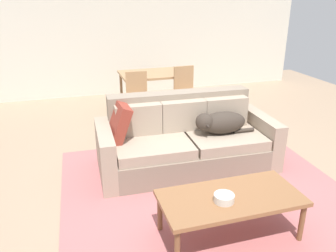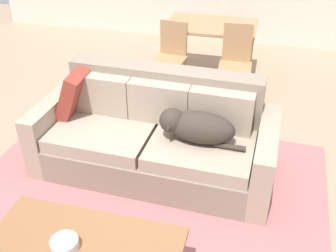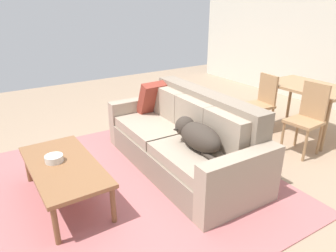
{
  "view_description": "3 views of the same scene",
  "coord_description": "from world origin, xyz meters",
  "px_view_note": "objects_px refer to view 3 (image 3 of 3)",
  "views": [
    {
      "loc": [
        -1.41,
        -3.62,
        2.16
      ],
      "look_at": [
        -0.25,
        0.22,
        0.59
      ],
      "focal_mm": 36.79,
      "sensor_mm": 36.0,
      "label": 1
    },
    {
      "loc": [
        0.9,
        -2.84,
        2.5
      ],
      "look_at": [
        0.19,
        -0.06,
        0.67
      ],
      "focal_mm": 42.75,
      "sensor_mm": 36.0,
      "label": 2
    },
    {
      "loc": [
        2.78,
        -1.85,
        1.97
      ],
      "look_at": [
        0.04,
        -0.05,
        0.62
      ],
      "focal_mm": 33.07,
      "sensor_mm": 36.0,
      "label": 3
    }
  ],
  "objects_px": {
    "couch": "(185,141)",
    "dog_on_left_cushion": "(197,135)",
    "coffee_table": "(64,168)",
    "dining_table": "(309,91)",
    "dining_chair_near_right": "(308,116)",
    "dining_chair_near_left": "(261,101)",
    "throw_pillow_by_left_arm": "(155,98)",
    "bowl_on_coffee_table": "(54,159)"
  },
  "relations": [
    {
      "from": "couch",
      "to": "dog_on_left_cushion",
      "type": "bearing_deg",
      "value": -18.01
    },
    {
      "from": "bowl_on_coffee_table",
      "to": "dining_chair_near_left",
      "type": "xyz_separation_m",
      "value": [
        -0.09,
        3.2,
        0.03
      ]
    },
    {
      "from": "dog_on_left_cushion",
      "to": "bowl_on_coffee_table",
      "type": "bearing_deg",
      "value": -111.13
    },
    {
      "from": "couch",
      "to": "throw_pillow_by_left_arm",
      "type": "distance_m",
      "value": 0.91
    },
    {
      "from": "bowl_on_coffee_table",
      "to": "dining_chair_near_left",
      "type": "relative_size",
      "value": 0.2
    },
    {
      "from": "dining_table",
      "to": "dog_on_left_cushion",
      "type": "bearing_deg",
      "value": -84.04
    },
    {
      "from": "dog_on_left_cushion",
      "to": "dining_table",
      "type": "xyz_separation_m",
      "value": [
        -0.25,
        2.35,
        0.08
      ]
    },
    {
      "from": "throw_pillow_by_left_arm",
      "to": "bowl_on_coffee_table",
      "type": "relative_size",
      "value": 2.55
    },
    {
      "from": "coffee_table",
      "to": "dog_on_left_cushion",
      "type": "bearing_deg",
      "value": 69.7
    },
    {
      "from": "dining_chair_near_right",
      "to": "couch",
      "type": "bearing_deg",
      "value": -112.41
    },
    {
      "from": "dog_on_left_cushion",
      "to": "dining_chair_near_right",
      "type": "distance_m",
      "value": 1.76
    },
    {
      "from": "dining_chair_near_left",
      "to": "dining_table",
      "type": "bearing_deg",
      "value": 57.61
    },
    {
      "from": "coffee_table",
      "to": "bowl_on_coffee_table",
      "type": "bearing_deg",
      "value": -149.12
    },
    {
      "from": "throw_pillow_by_left_arm",
      "to": "couch",
      "type": "bearing_deg",
      "value": -5.38
    },
    {
      "from": "dining_table",
      "to": "dining_chair_near_right",
      "type": "height_order",
      "value": "dining_chair_near_right"
    },
    {
      "from": "couch",
      "to": "dog_on_left_cushion",
      "type": "distance_m",
      "value": 0.5
    },
    {
      "from": "coffee_table",
      "to": "dining_chair_near_left",
      "type": "xyz_separation_m",
      "value": [
        -0.19,
        3.14,
        0.11
      ]
    },
    {
      "from": "couch",
      "to": "dog_on_left_cushion",
      "type": "relative_size",
      "value": 2.92
    },
    {
      "from": "coffee_table",
      "to": "dining_chair_near_right",
      "type": "height_order",
      "value": "dining_chair_near_right"
    },
    {
      "from": "dog_on_left_cushion",
      "to": "dining_chair_near_left",
      "type": "bearing_deg",
      "value": 112.31
    },
    {
      "from": "dog_on_left_cushion",
      "to": "dining_chair_near_left",
      "type": "xyz_separation_m",
      "value": [
        -0.68,
        1.82,
        -0.11
      ]
    },
    {
      "from": "coffee_table",
      "to": "throw_pillow_by_left_arm",
      "type": "bearing_deg",
      "value": 116.33
    },
    {
      "from": "throw_pillow_by_left_arm",
      "to": "bowl_on_coffee_table",
      "type": "distance_m",
      "value": 1.75
    },
    {
      "from": "bowl_on_coffee_table",
      "to": "couch",
      "type": "bearing_deg",
      "value": 83.15
    },
    {
      "from": "couch",
      "to": "dining_chair_near_right",
      "type": "height_order",
      "value": "dining_chair_near_right"
    },
    {
      "from": "couch",
      "to": "dining_chair_near_left",
      "type": "distance_m",
      "value": 1.7
    },
    {
      "from": "bowl_on_coffee_table",
      "to": "dining_table",
      "type": "relative_size",
      "value": 0.15
    },
    {
      "from": "dog_on_left_cushion",
      "to": "coffee_table",
      "type": "bearing_deg",
      "value": -108.37
    },
    {
      "from": "dining_table",
      "to": "dining_chair_near_right",
      "type": "bearing_deg",
      "value": -55.32
    },
    {
      "from": "dining_chair_near_left",
      "to": "coffee_table",
      "type": "bearing_deg",
      "value": -80.19
    },
    {
      "from": "coffee_table",
      "to": "dining_table",
      "type": "distance_m",
      "value": 3.69
    },
    {
      "from": "couch",
      "to": "dining_chair_near_right",
      "type": "xyz_separation_m",
      "value": [
        0.57,
        1.61,
        0.18
      ]
    },
    {
      "from": "dog_on_left_cushion",
      "to": "throw_pillow_by_left_arm",
      "type": "height_order",
      "value": "throw_pillow_by_left_arm"
    },
    {
      "from": "dining_table",
      "to": "dining_chair_near_right",
      "type": "xyz_separation_m",
      "value": [
        0.42,
        -0.6,
        -0.15
      ]
    },
    {
      "from": "dining_table",
      "to": "dining_chair_near_right",
      "type": "distance_m",
      "value": 0.75
    },
    {
      "from": "bowl_on_coffee_table",
      "to": "dining_table",
      "type": "xyz_separation_m",
      "value": [
        0.34,
        3.73,
        0.22
      ]
    },
    {
      "from": "coffee_table",
      "to": "dining_table",
      "type": "bearing_deg",
      "value": 86.22
    },
    {
      "from": "throw_pillow_by_left_arm",
      "to": "coffee_table",
      "type": "xyz_separation_m",
      "value": [
        0.76,
        -1.55,
        -0.28
      ]
    },
    {
      "from": "dog_on_left_cushion",
      "to": "dining_table",
      "type": "bearing_deg",
      "value": 97.89
    },
    {
      "from": "dining_chair_near_right",
      "to": "bowl_on_coffee_table",
      "type": "bearing_deg",
      "value": -106.34
    },
    {
      "from": "dining_table",
      "to": "dining_chair_near_left",
      "type": "height_order",
      "value": "dining_chair_near_left"
    },
    {
      "from": "dining_chair_near_right",
      "to": "dog_on_left_cushion",
      "type": "bearing_deg",
      "value": -98.3
    }
  ]
}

